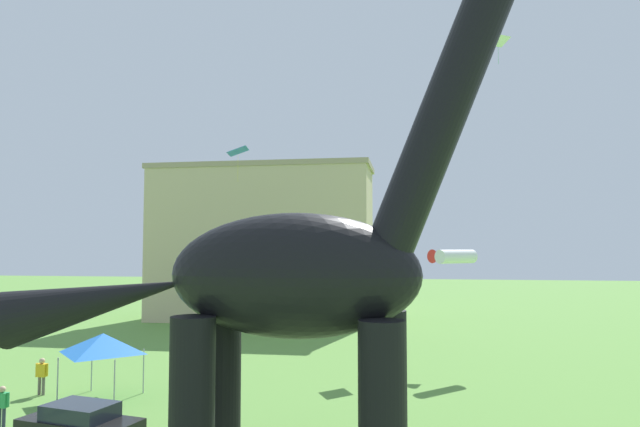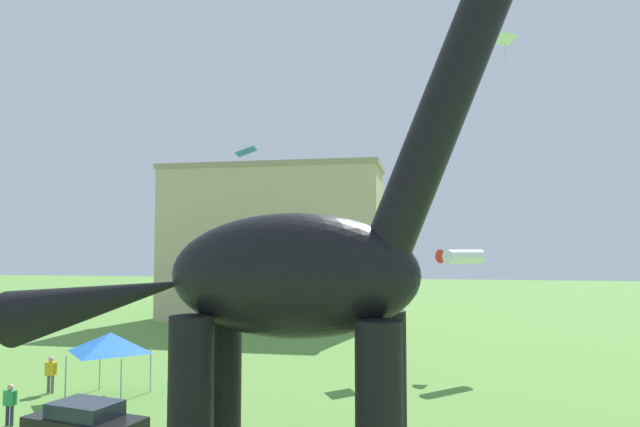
{
  "view_description": "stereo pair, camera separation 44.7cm",
  "coord_description": "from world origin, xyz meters",
  "px_view_note": "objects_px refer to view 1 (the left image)",
  "views": [
    {
      "loc": [
        1.79,
        -10.84,
        6.91
      ],
      "look_at": [
        -0.95,
        6.08,
        7.98
      ],
      "focal_mm": 31.77,
      "sensor_mm": 36.0,
      "label": 1
    },
    {
      "loc": [
        2.23,
        -10.76,
        6.91
      ],
      "look_at": [
        -0.95,
        6.08,
        7.98
      ],
      "focal_mm": 31.77,
      "sensor_mm": 36.0,
      "label": 2
    }
  ],
  "objects_px": {
    "festival_canopy_tent": "(103,343)",
    "kite_mid_center": "(359,301)",
    "person_watching_child": "(42,373)",
    "parked_sedan_left": "(80,425)",
    "kite_trailing": "(498,41)",
    "kite_high_right": "(452,256)",
    "person_photographer": "(2,403)",
    "dinosaur_sculpture": "(291,275)",
    "kite_far_right": "(238,151)",
    "kite_drifting": "(404,234)"
  },
  "relations": [
    {
      "from": "person_photographer",
      "to": "person_watching_child",
      "type": "bearing_deg",
      "value": -0.46
    },
    {
      "from": "person_watching_child",
      "to": "kite_mid_center",
      "type": "bearing_deg",
      "value": -2.39
    },
    {
      "from": "dinosaur_sculpture",
      "to": "person_watching_child",
      "type": "relative_size",
      "value": 9.9
    },
    {
      "from": "kite_trailing",
      "to": "kite_drifting",
      "type": "height_order",
      "value": "kite_trailing"
    },
    {
      "from": "dinosaur_sculpture",
      "to": "person_photographer",
      "type": "distance_m",
      "value": 14.17
    },
    {
      "from": "parked_sedan_left",
      "to": "festival_canopy_tent",
      "type": "relative_size",
      "value": 1.42
    },
    {
      "from": "festival_canopy_tent",
      "to": "kite_trailing",
      "type": "height_order",
      "value": "kite_trailing"
    },
    {
      "from": "kite_far_right",
      "to": "kite_mid_center",
      "type": "height_order",
      "value": "kite_far_right"
    },
    {
      "from": "person_watching_child",
      "to": "kite_far_right",
      "type": "bearing_deg",
      "value": 34.53
    },
    {
      "from": "kite_high_right",
      "to": "person_photographer",
      "type": "bearing_deg",
      "value": -141.17
    },
    {
      "from": "festival_canopy_tent",
      "to": "kite_trailing",
      "type": "distance_m",
      "value": 23.8
    },
    {
      "from": "parked_sedan_left",
      "to": "kite_far_right",
      "type": "height_order",
      "value": "kite_far_right"
    },
    {
      "from": "person_watching_child",
      "to": "festival_canopy_tent",
      "type": "height_order",
      "value": "festival_canopy_tent"
    },
    {
      "from": "person_photographer",
      "to": "kite_mid_center",
      "type": "bearing_deg",
      "value": -69.8
    },
    {
      "from": "kite_drifting",
      "to": "parked_sedan_left",
      "type": "bearing_deg",
      "value": -121.91
    },
    {
      "from": "parked_sedan_left",
      "to": "kite_drifting",
      "type": "xyz_separation_m",
      "value": [
        10.93,
        17.56,
        7.04
      ]
    },
    {
      "from": "kite_high_right",
      "to": "kite_mid_center",
      "type": "relative_size",
      "value": 1.45
    },
    {
      "from": "parked_sedan_left",
      "to": "kite_trailing",
      "type": "bearing_deg",
      "value": 44.01
    },
    {
      "from": "person_watching_child",
      "to": "kite_trailing",
      "type": "height_order",
      "value": "kite_trailing"
    },
    {
      "from": "parked_sedan_left",
      "to": "festival_canopy_tent",
      "type": "distance_m",
      "value": 6.91
    },
    {
      "from": "kite_trailing",
      "to": "kite_high_right",
      "type": "xyz_separation_m",
      "value": [
        -1.94,
        6.17,
        -10.68
      ]
    },
    {
      "from": "person_photographer",
      "to": "festival_canopy_tent",
      "type": "xyz_separation_m",
      "value": [
        1.54,
        4.54,
        1.57
      ]
    },
    {
      "from": "festival_canopy_tent",
      "to": "kite_mid_center",
      "type": "bearing_deg",
      "value": 29.41
    },
    {
      "from": "person_watching_child",
      "to": "kite_drifting",
      "type": "height_order",
      "value": "kite_drifting"
    },
    {
      "from": "dinosaur_sculpture",
      "to": "parked_sedan_left",
      "type": "relative_size",
      "value": 3.82
    },
    {
      "from": "kite_high_right",
      "to": "kite_drifting",
      "type": "bearing_deg",
      "value": 152.14
    },
    {
      "from": "festival_canopy_tent",
      "to": "kite_trailing",
      "type": "relative_size",
      "value": 2.35
    },
    {
      "from": "kite_far_right",
      "to": "dinosaur_sculpture",
      "type": "bearing_deg",
      "value": -68.51
    },
    {
      "from": "parked_sedan_left",
      "to": "kite_mid_center",
      "type": "bearing_deg",
      "value": 67.28
    },
    {
      "from": "festival_canopy_tent",
      "to": "kite_far_right",
      "type": "height_order",
      "value": "kite_far_right"
    },
    {
      "from": "festival_canopy_tent",
      "to": "person_watching_child",
      "type": "bearing_deg",
      "value": 175.56
    },
    {
      "from": "kite_far_right",
      "to": "kite_trailing",
      "type": "bearing_deg",
      "value": -24.6
    },
    {
      "from": "parked_sedan_left",
      "to": "kite_mid_center",
      "type": "height_order",
      "value": "kite_mid_center"
    },
    {
      "from": "parked_sedan_left",
      "to": "person_watching_child",
      "type": "bearing_deg",
      "value": 145.01
    },
    {
      "from": "kite_mid_center",
      "to": "kite_far_right",
      "type": "bearing_deg",
      "value": 151.61
    },
    {
      "from": "parked_sedan_left",
      "to": "dinosaur_sculpture",
      "type": "bearing_deg",
      "value": -8.61
    },
    {
      "from": "dinosaur_sculpture",
      "to": "kite_trailing",
      "type": "height_order",
      "value": "kite_trailing"
    },
    {
      "from": "festival_canopy_tent",
      "to": "kite_mid_center",
      "type": "relative_size",
      "value": 1.54
    },
    {
      "from": "parked_sedan_left",
      "to": "person_photographer",
      "type": "bearing_deg",
      "value": 171.55
    },
    {
      "from": "kite_high_right",
      "to": "kite_far_right",
      "type": "bearing_deg",
      "value": 176.15
    },
    {
      "from": "person_watching_child",
      "to": "person_photographer",
      "type": "bearing_deg",
      "value": -95.5
    },
    {
      "from": "dinosaur_sculpture",
      "to": "kite_mid_center",
      "type": "xyz_separation_m",
      "value": [
        0.48,
        15.48,
        -2.13
      ]
    },
    {
      "from": "dinosaur_sculpture",
      "to": "kite_high_right",
      "type": "relative_size",
      "value": 5.77
    },
    {
      "from": "festival_canopy_tent",
      "to": "kite_far_right",
      "type": "distance_m",
      "value": 15.56
    },
    {
      "from": "dinosaur_sculpture",
      "to": "kite_trailing",
      "type": "xyz_separation_m",
      "value": [
        7.6,
        12.91,
        10.95
      ]
    },
    {
      "from": "person_watching_child",
      "to": "parked_sedan_left",
      "type": "bearing_deg",
      "value": -71.95
    },
    {
      "from": "kite_high_right",
      "to": "dinosaur_sculpture",
      "type": "bearing_deg",
      "value": -106.52
    },
    {
      "from": "person_watching_child",
      "to": "kite_high_right",
      "type": "distance_m",
      "value": 22.64
    },
    {
      "from": "parked_sedan_left",
      "to": "kite_high_right",
      "type": "height_order",
      "value": "kite_high_right"
    },
    {
      "from": "person_watching_child",
      "to": "kite_mid_center",
      "type": "relative_size",
      "value": 0.85
    }
  ]
}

